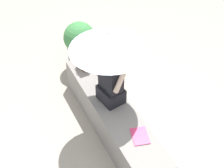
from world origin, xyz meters
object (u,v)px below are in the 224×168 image
object	(u,v)px
parasol	(109,42)
handbag_black	(84,59)
person_seated	(111,79)
planter_near	(80,44)
magazine	(140,136)

from	to	relation	value
parasol	handbag_black	bearing A→B (deg)	-178.01
person_seated	planter_near	world-z (taller)	person_seated
parasol	magazine	world-z (taller)	parasol
handbag_black	magazine	xyz separation A→B (m)	(1.57, 0.09, -0.14)
person_seated	magazine	world-z (taller)	person_seated
magazine	planter_near	distance (m)	2.21
parasol	handbag_black	size ratio (longest dim) A/B	3.64
person_seated	parasol	world-z (taller)	parasol
person_seated	parasol	size ratio (longest dim) A/B	0.81
magazine	planter_near	bearing A→B (deg)	-167.48
person_seated	handbag_black	size ratio (longest dim) A/B	2.94
magazine	handbag_black	bearing A→B (deg)	-162.13
person_seated	parasol	distance (m)	0.58
person_seated	handbag_black	distance (m)	0.86
person_seated	magazine	size ratio (longest dim) A/B	3.21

